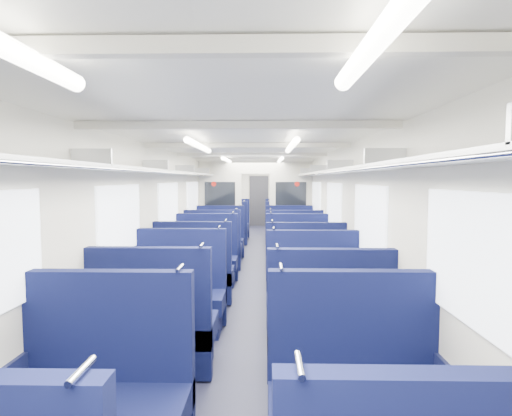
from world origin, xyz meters
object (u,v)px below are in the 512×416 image
seat_12 (195,276)px  seat_6 (102,405)px  seat_7 (356,405)px  seat_22 (231,226)px  bulkhead (255,205)px  seat_21 (286,231)px  seat_18 (219,243)px  seat_20 (228,231)px  seat_14 (205,262)px  seat_17 (294,251)px  end_door (259,201)px  seat_13 (305,278)px  seat_19 (290,242)px  seat_8 (154,332)px  seat_16 (213,250)px  seat_10 (178,299)px  seat_11 (315,303)px  seat_9 (328,335)px  seat_15 (298,262)px  seat_23 (284,226)px

seat_12 → seat_6: bearing=-90.0°
seat_7 → seat_22: size_ratio=1.00×
bulkhead → seat_6: size_ratio=2.19×
seat_21 → seat_18: bearing=-127.8°
seat_20 → seat_21: 1.66m
seat_14 → seat_17: same height
end_door → seat_7: (0.83, -13.76, -0.61)m
bulkhead → seat_13: size_ratio=2.19×
seat_18 → seat_19: bearing=3.2°
seat_19 → seat_20: 2.67m
seat_8 → seat_16: same height
seat_10 → seat_11: 1.67m
seat_21 → seat_10: bearing=-104.0°
seat_16 → seat_6: bearing=-90.0°
seat_12 → seat_13: 1.66m
seat_14 → seat_22: (0.00, 5.52, 0.00)m
seat_8 → seat_11: bearing=30.3°
seat_16 → seat_18: same height
seat_7 → seat_9: bearing=90.0°
seat_8 → seat_17: (1.66, 4.51, 0.00)m
seat_7 → seat_18: size_ratio=1.00×
seat_17 → seat_20: same height
seat_12 → seat_17: same height
seat_16 → seat_21: same height
seat_6 → seat_22: (0.00, 10.15, 0.00)m
seat_12 → seat_15: 1.99m
seat_19 → seat_15: bearing=-90.0°
bulkhead → seat_14: (-0.83, -2.93, -0.84)m
seat_17 → seat_20: 3.66m
seat_6 → seat_21: size_ratio=1.00×
end_door → seat_20: size_ratio=1.56×
seat_6 → seat_13: same height
seat_8 → seat_18: 5.59m
seat_9 → seat_14: 3.79m
seat_15 → seat_20: (-1.66, 4.41, 0.00)m
end_door → seat_11: end_door is taller
seat_9 → seat_16: (-1.66, 4.57, 0.00)m
seat_17 → seat_7: bearing=-90.0°
seat_10 → seat_21: (1.66, 6.63, 0.00)m
seat_7 → seat_23: bearing=90.0°
seat_10 → seat_19: same height
seat_16 → seat_19: bearing=34.8°
seat_10 → seat_14: 2.26m
seat_11 → seat_22: same height
seat_10 → seat_7: bearing=-54.5°
seat_6 → seat_20: 9.04m
end_door → seat_17: end_door is taller
seat_14 → seat_16: same height
seat_16 → seat_23: 4.75m
seat_9 → seat_10: bearing=145.5°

